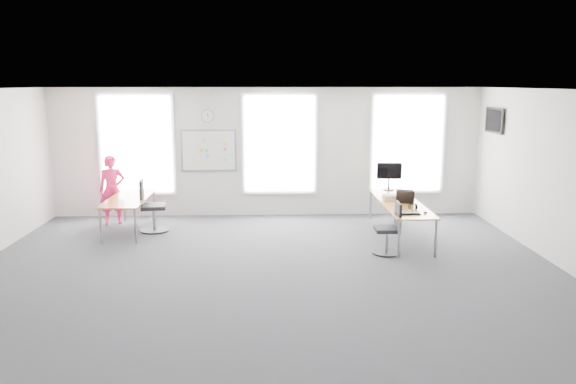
{
  "coord_description": "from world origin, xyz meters",
  "views": [
    {
      "loc": [
        0.04,
        -9.06,
        3.11
      ],
      "look_at": [
        0.4,
        1.2,
        1.1
      ],
      "focal_mm": 35.0,
      "sensor_mm": 36.0,
      "label": 1
    }
  ],
  "objects_px": {
    "chair_right": "(390,231)",
    "monitor": "(389,174)",
    "keyboard": "(407,214)",
    "headphones": "(412,207)",
    "person": "(112,190)",
    "desk_left": "(129,200)",
    "chair_left": "(150,209)",
    "desk_right": "(400,204)"
  },
  "relations": [
    {
      "from": "desk_right",
      "to": "person",
      "type": "height_order",
      "value": "person"
    },
    {
      "from": "keyboard",
      "to": "monitor",
      "type": "relative_size",
      "value": 0.76
    },
    {
      "from": "desk_right",
      "to": "monitor",
      "type": "bearing_deg",
      "value": 88.21
    },
    {
      "from": "person",
      "to": "keyboard",
      "type": "bearing_deg",
      "value": -35.12
    },
    {
      "from": "person",
      "to": "headphones",
      "type": "relative_size",
      "value": 8.95
    },
    {
      "from": "desk_left",
      "to": "headphones",
      "type": "xyz_separation_m",
      "value": [
        5.71,
        -1.24,
        0.1
      ]
    },
    {
      "from": "desk_right",
      "to": "desk_left",
      "type": "distance_m",
      "value": 5.65
    },
    {
      "from": "desk_left",
      "to": "person",
      "type": "distance_m",
      "value": 0.87
    },
    {
      "from": "chair_right",
      "to": "monitor",
      "type": "height_order",
      "value": "monitor"
    },
    {
      "from": "chair_right",
      "to": "person",
      "type": "distance_m",
      "value": 6.21
    },
    {
      "from": "chair_left",
      "to": "headphones",
      "type": "height_order",
      "value": "chair_left"
    },
    {
      "from": "desk_right",
      "to": "keyboard",
      "type": "bearing_deg",
      "value": -95.93
    },
    {
      "from": "desk_right",
      "to": "desk_left",
      "type": "relative_size",
      "value": 1.49
    },
    {
      "from": "chair_left",
      "to": "monitor",
      "type": "height_order",
      "value": "monitor"
    },
    {
      "from": "desk_left",
      "to": "headphones",
      "type": "height_order",
      "value": "headphones"
    },
    {
      "from": "desk_right",
      "to": "chair_right",
      "type": "bearing_deg",
      "value": -110.68
    },
    {
      "from": "desk_left",
      "to": "desk_right",
      "type": "bearing_deg",
      "value": -5.96
    },
    {
      "from": "monitor",
      "to": "person",
      "type": "bearing_deg",
      "value": -178.72
    },
    {
      "from": "headphones",
      "to": "monitor",
      "type": "xyz_separation_m",
      "value": [
        -0.05,
        1.92,
        0.33
      ]
    },
    {
      "from": "desk_left",
      "to": "person",
      "type": "relative_size",
      "value": 1.29
    },
    {
      "from": "desk_left",
      "to": "keyboard",
      "type": "xyz_separation_m",
      "value": [
        5.51,
        -1.68,
        0.07
      ]
    },
    {
      "from": "chair_left",
      "to": "desk_left",
      "type": "bearing_deg",
      "value": 78.26
    },
    {
      "from": "headphones",
      "to": "desk_right",
      "type": "bearing_deg",
      "value": 114.08
    },
    {
      "from": "chair_right",
      "to": "headphones",
      "type": "relative_size",
      "value": 5.61
    },
    {
      "from": "chair_right",
      "to": "chair_left",
      "type": "bearing_deg",
      "value": -108.81
    },
    {
      "from": "desk_left",
      "to": "headphones",
      "type": "distance_m",
      "value": 5.84
    },
    {
      "from": "chair_left",
      "to": "keyboard",
      "type": "height_order",
      "value": "chair_left"
    },
    {
      "from": "desk_right",
      "to": "chair_left",
      "type": "height_order",
      "value": "chair_left"
    },
    {
      "from": "chair_right",
      "to": "monitor",
      "type": "bearing_deg",
      "value": 170.23
    },
    {
      "from": "headphones",
      "to": "keyboard",
      "type": "bearing_deg",
      "value": -98.75
    },
    {
      "from": "chair_right",
      "to": "monitor",
      "type": "xyz_separation_m",
      "value": [
        0.49,
        2.46,
        0.67
      ]
    },
    {
      "from": "chair_left",
      "to": "headphones",
      "type": "xyz_separation_m",
      "value": [
        5.26,
        -1.21,
        0.28
      ]
    },
    {
      "from": "keyboard",
      "to": "monitor",
      "type": "xyz_separation_m",
      "value": [
        0.15,
        2.36,
        0.36
      ]
    },
    {
      "from": "chair_right",
      "to": "keyboard",
      "type": "distance_m",
      "value": 0.47
    },
    {
      "from": "chair_right",
      "to": "monitor",
      "type": "relative_size",
      "value": 1.54
    },
    {
      "from": "desk_left",
      "to": "chair_left",
      "type": "bearing_deg",
      "value": -3.98
    },
    {
      "from": "desk_left",
      "to": "keyboard",
      "type": "height_order",
      "value": "keyboard"
    },
    {
      "from": "keyboard",
      "to": "headphones",
      "type": "xyz_separation_m",
      "value": [
        0.2,
        0.44,
        0.03
      ]
    },
    {
      "from": "person",
      "to": "desk_right",
      "type": "bearing_deg",
      "value": -25.43
    },
    {
      "from": "person",
      "to": "monitor",
      "type": "relative_size",
      "value": 2.46
    },
    {
      "from": "chair_left",
      "to": "keyboard",
      "type": "distance_m",
      "value": 5.32
    },
    {
      "from": "desk_left",
      "to": "chair_left",
      "type": "height_order",
      "value": "chair_left"
    }
  ]
}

